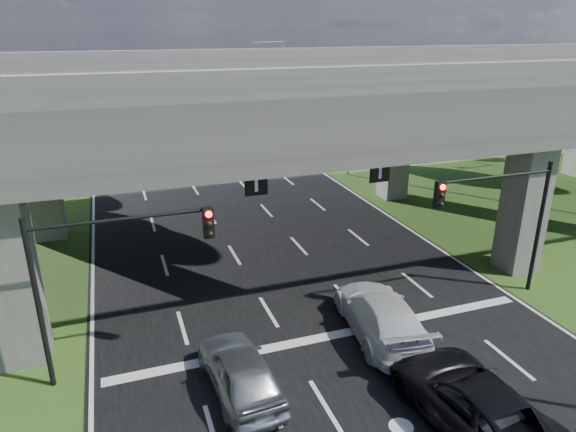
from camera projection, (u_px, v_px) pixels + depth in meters
ground at (375, 393)px, 16.82m from camera, size 160.00×160.00×0.00m
road at (279, 266)px, 25.65m from camera, size 18.00×120.00×0.03m
overpass at (265, 101)px, 24.65m from camera, size 80.00×15.00×10.00m
signal_right at (503, 209)px, 21.27m from camera, size 5.76×0.54×6.00m
signal_left at (106, 263)px, 16.41m from camera, size 5.76×0.54×6.00m
streetlight_far at (346, 101)px, 39.12m from camera, size 3.38×0.25×10.00m
streetlight_beyond at (280, 81)px, 53.25m from camera, size 3.38×0.25×10.00m
tree_left_near at (1, 130)px, 33.77m from camera, size 4.50×4.50×7.80m
tree_left_far at (40, 95)px, 48.11m from camera, size 4.80×4.80×8.32m
tree_right_near at (356, 110)px, 44.04m from camera, size 4.20×4.20×7.28m
tree_right_mid at (348, 100)px, 52.16m from camera, size 3.91×3.90×6.76m
tree_right_far at (285, 86)px, 57.75m from camera, size 4.50×4.50×7.80m
car_silver at (240, 370)px, 16.62m from camera, size 2.23×4.87×1.62m
car_dark at (465, 407)px, 15.19m from camera, size 1.94×4.37×1.39m
car_white at (381, 315)px, 19.73m from camera, size 3.18×6.15×1.71m
car_trailing at (473, 402)px, 15.17m from camera, size 3.04×6.15×1.68m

